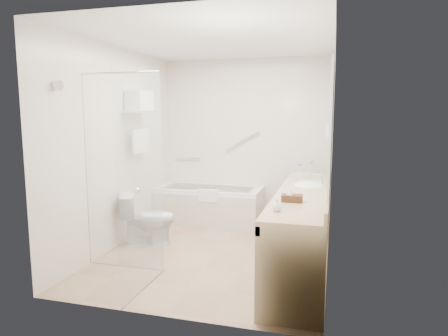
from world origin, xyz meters
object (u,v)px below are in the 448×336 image
(toilet, at_px, (148,219))
(water_bottle_left, at_px, (311,170))
(amenity_basket, at_px, (292,198))
(vanity_counter, at_px, (303,209))
(bathtub, at_px, (209,205))

(toilet, bearing_deg, water_bottle_left, -89.60)
(toilet, relative_size, amenity_basket, 3.43)
(vanity_counter, distance_m, toilet, 2.01)
(bathtub, height_order, water_bottle_left, water_bottle_left)
(bathtub, relative_size, toilet, 2.35)
(bathtub, xyz_separation_m, amenity_basket, (1.46, -1.96, 0.61))
(vanity_counter, xyz_separation_m, water_bottle_left, (0.01, 1.11, 0.29))
(amenity_basket, bearing_deg, bathtub, 126.65)
(amenity_basket, bearing_deg, toilet, 157.77)
(amenity_basket, bearing_deg, vanity_counter, 83.15)
(water_bottle_left, bearing_deg, vanity_counter, -90.71)
(toilet, height_order, amenity_basket, amenity_basket)
(amenity_basket, distance_m, water_bottle_left, 1.68)
(bathtub, height_order, toilet, toilet)
(bathtub, xyz_separation_m, toilet, (-0.45, -1.18, 0.06))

